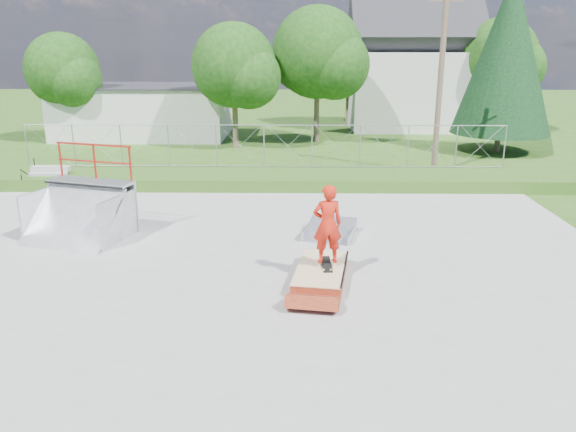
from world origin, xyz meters
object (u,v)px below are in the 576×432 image
(quarter_pipe, at_px, (75,196))
(skater, at_px, (327,227))
(flat_bank_ramp, at_px, (330,231))
(grind_box, at_px, (321,274))

(quarter_pipe, relative_size, skater, 1.39)
(quarter_pipe, relative_size, flat_bank_ramp, 1.78)
(skater, bearing_deg, grind_box, 6.56)
(quarter_pipe, distance_m, flat_bank_ramp, 7.43)
(flat_bank_ramp, bearing_deg, quarter_pipe, -162.86)
(quarter_pipe, bearing_deg, skater, -5.36)
(quarter_pipe, distance_m, skater, 7.63)
(grind_box, relative_size, flat_bank_ramp, 1.69)
(grind_box, height_order, flat_bank_ramp, flat_bank_ramp)
(quarter_pipe, bearing_deg, grind_box, -6.01)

